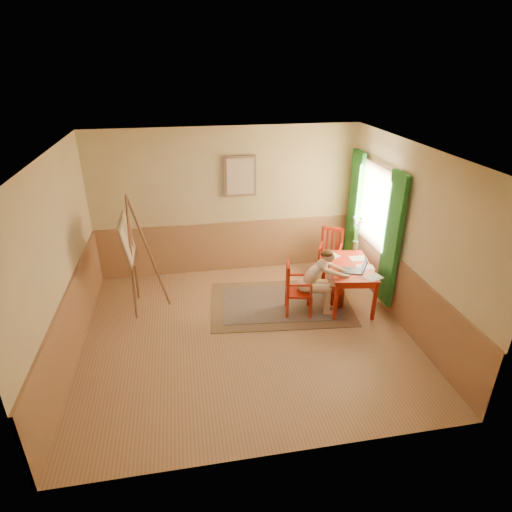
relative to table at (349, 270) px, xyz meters
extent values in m
cube|color=tan|center=(-1.86, -0.60, -0.64)|extent=(5.00, 4.50, 0.02)
cube|color=white|center=(-1.86, -0.60, 2.18)|extent=(5.00, 4.50, 0.02)
cube|color=#D2B580|center=(-1.86, 1.66, 0.77)|extent=(5.00, 0.02, 2.80)
cube|color=#D2B580|center=(-1.86, -2.86, 0.77)|extent=(5.00, 0.02, 2.80)
cube|color=#D2B580|center=(-4.37, -0.60, 0.77)|extent=(0.02, 4.50, 2.80)
cube|color=#D2B580|center=(0.65, -0.60, 0.77)|extent=(0.02, 4.50, 2.80)
cube|color=tan|center=(-1.86, 1.63, -0.13)|extent=(5.00, 0.04, 1.00)
cube|color=tan|center=(-4.34, -0.60, -0.13)|extent=(0.04, 4.50, 1.00)
cube|color=tan|center=(0.62, -0.60, -0.13)|extent=(0.04, 4.50, 1.00)
cube|color=white|center=(0.61, 0.50, 0.92)|extent=(0.02, 1.00, 1.30)
cube|color=#8F6C50|center=(0.59, 0.50, 0.92)|extent=(0.03, 1.12, 1.42)
cube|color=#32873D|center=(0.54, -0.28, 0.62)|extent=(0.08, 0.45, 2.20)
cube|color=#32873D|center=(0.54, 1.28, 0.62)|extent=(0.08, 0.45, 2.20)
cube|color=#8F6C50|center=(-1.61, 1.61, 1.27)|extent=(0.60, 0.04, 0.76)
cube|color=beige|center=(-1.61, 1.58, 1.27)|extent=(0.50, 0.02, 0.66)
cube|color=#8C7251|center=(-1.14, 0.14, -0.62)|extent=(2.55, 1.83, 0.01)
cube|color=#1B1533|center=(-1.14, 0.14, -0.62)|extent=(2.11, 1.40, 0.01)
cube|color=#B12512|center=(0.00, 0.00, 0.07)|extent=(0.89, 1.29, 0.04)
cube|color=#B12512|center=(0.00, 0.00, 0.00)|extent=(0.78, 1.18, 0.10)
cube|color=#B12512|center=(-0.39, -0.50, -0.29)|extent=(0.06, 0.06, 0.68)
cube|color=#B12512|center=(0.23, -0.59, -0.29)|extent=(0.06, 0.06, 0.68)
cube|color=#B12512|center=(-0.23, 0.59, -0.29)|extent=(0.06, 0.06, 0.68)
cube|color=#B12512|center=(0.39, 0.50, -0.29)|extent=(0.06, 0.06, 0.68)
cube|color=#B12512|center=(-0.91, -0.17, -0.24)|extent=(0.49, 0.48, 0.04)
cube|color=#B12512|center=(-1.13, -0.30, -0.44)|extent=(0.05, 0.05, 0.37)
cube|color=#B12512|center=(-0.77, -0.38, -0.44)|extent=(0.05, 0.05, 0.37)
cube|color=#B12512|center=(-1.06, 0.05, -0.44)|extent=(0.05, 0.05, 0.37)
cube|color=#B12512|center=(-0.69, -0.03, -0.44)|extent=(0.05, 0.05, 0.37)
cube|color=#B12512|center=(-1.13, -0.30, 0.03)|extent=(0.05, 0.05, 0.50)
cube|color=#B12512|center=(-1.06, 0.05, 0.03)|extent=(0.05, 0.05, 0.50)
cube|color=#B12512|center=(-1.10, -0.13, 0.26)|extent=(0.13, 0.40, 0.06)
cube|color=#B12512|center=(-1.12, -0.22, 0.02)|extent=(0.04, 0.05, 0.41)
cube|color=#B12512|center=(-1.10, -0.13, 0.02)|extent=(0.04, 0.05, 0.41)
cube|color=#B12512|center=(-1.08, -0.04, 0.02)|extent=(0.04, 0.05, 0.41)
cube|color=#B12512|center=(-0.95, -0.34, -0.02)|extent=(0.38, 0.11, 0.03)
cube|color=#B12512|center=(-0.77, -0.38, -0.12)|extent=(0.04, 0.04, 0.20)
cube|color=#B12512|center=(-0.88, 0.01, -0.02)|extent=(0.38, 0.11, 0.03)
cube|color=#B12512|center=(-0.70, -0.03, -0.12)|extent=(0.04, 0.04, 0.20)
cube|color=#B12512|center=(0.01, 0.95, -0.22)|extent=(0.57, 0.58, 0.04)
cube|color=#B12512|center=(-0.07, 1.21, -0.44)|extent=(0.06, 0.06, 0.39)
cube|color=#B12512|center=(-0.24, 0.85, -0.44)|extent=(0.06, 0.06, 0.39)
cube|color=#B12512|center=(0.26, 1.05, -0.44)|extent=(0.06, 0.06, 0.39)
cube|color=#B12512|center=(0.10, 0.69, -0.44)|extent=(0.06, 0.06, 0.39)
cube|color=#B12512|center=(-0.07, 1.21, 0.06)|extent=(0.06, 0.06, 0.53)
cube|color=#B12512|center=(0.26, 1.05, 0.06)|extent=(0.06, 0.06, 0.53)
cube|color=#B12512|center=(0.10, 1.13, 0.30)|extent=(0.40, 0.22, 0.06)
cube|color=#B12512|center=(0.01, 1.17, 0.05)|extent=(0.05, 0.04, 0.43)
cube|color=#B12512|center=(0.10, 1.13, 0.05)|extent=(0.05, 0.04, 0.43)
cube|color=#B12512|center=(0.18, 1.09, 0.05)|extent=(0.05, 0.04, 0.43)
cube|color=#B12512|center=(-0.16, 1.03, 0.01)|extent=(0.20, 0.37, 0.03)
cube|color=#B12512|center=(-0.24, 0.86, -0.09)|extent=(0.05, 0.05, 0.21)
cube|color=#B12512|center=(0.18, 0.87, 0.01)|extent=(0.20, 0.37, 0.03)
cube|color=#B12512|center=(0.10, 0.70, -0.09)|extent=(0.05, 0.05, 0.21)
ellipsoid|color=beige|center=(-0.83, -0.17, -0.12)|extent=(0.32, 0.37, 0.21)
cylinder|color=beige|center=(-0.65, -0.29, -0.13)|extent=(0.42, 0.22, 0.14)
cylinder|color=beige|center=(-0.62, -0.13, -0.13)|extent=(0.42, 0.22, 0.14)
cylinder|color=beige|center=(-0.47, -0.32, -0.37)|extent=(0.12, 0.12, 0.46)
cylinder|color=beige|center=(-0.43, -0.16, -0.37)|extent=(0.12, 0.12, 0.46)
cube|color=beige|center=(-0.41, -0.34, -0.60)|extent=(0.20, 0.12, 0.07)
cube|color=beige|center=(-0.38, -0.18, -0.60)|extent=(0.20, 0.12, 0.07)
ellipsoid|color=beige|center=(-0.69, -0.20, 0.08)|extent=(0.49, 0.35, 0.48)
ellipsoid|color=beige|center=(-0.56, -0.22, 0.26)|extent=(0.23, 0.30, 0.16)
sphere|color=beige|center=(-0.47, -0.24, 0.40)|extent=(0.21, 0.21, 0.18)
ellipsoid|color=#4D2F17|center=(-0.48, -0.24, 0.46)|extent=(0.20, 0.21, 0.13)
sphere|color=#4D2F17|center=(-0.55, -0.22, 0.45)|extent=(0.11, 0.11, 0.10)
cylinder|color=beige|center=(-0.50, -0.37, 0.21)|extent=(0.22, 0.14, 0.14)
cylinder|color=beige|center=(-0.30, -0.39, 0.13)|extent=(0.27, 0.08, 0.16)
sphere|color=beige|center=(-0.42, -0.40, 0.18)|extent=(0.10, 0.10, 0.08)
sphere|color=beige|center=(-0.18, -0.39, 0.08)|extent=(0.08, 0.08, 0.07)
cylinder|color=beige|center=(-0.45, -0.11, 0.21)|extent=(0.21, 0.10, 0.14)
cylinder|color=beige|center=(-0.25, -0.17, 0.13)|extent=(0.27, 0.17, 0.16)
sphere|color=beige|center=(-0.36, -0.12, 0.18)|extent=(0.10, 0.10, 0.08)
sphere|color=beige|center=(-0.14, -0.22, 0.08)|extent=(0.08, 0.08, 0.07)
cube|color=#1E2338|center=(-0.04, -0.22, 0.10)|extent=(0.37, 0.31, 0.02)
cube|color=#2D3342|center=(-0.04, -0.22, 0.10)|extent=(0.32, 0.25, 0.00)
cube|color=#1E2338|center=(0.14, -0.27, 0.21)|extent=(0.13, 0.24, 0.21)
cube|color=#99BFF2|center=(0.12, -0.27, 0.21)|extent=(0.10, 0.19, 0.17)
cube|color=white|center=(0.21, -0.48, 0.09)|extent=(0.33, 0.28, 0.00)
cube|color=white|center=(0.24, 0.22, 0.09)|extent=(0.29, 0.21, 0.00)
cube|color=white|center=(-0.18, 0.38, 0.09)|extent=(0.34, 0.30, 0.00)
cube|color=white|center=(0.23, -0.13, 0.09)|extent=(0.31, 0.24, 0.00)
cylinder|color=#3F724C|center=(0.33, 0.59, 0.17)|extent=(0.12, 0.12, 0.16)
cylinder|color=#3F7233|center=(0.32, 0.65, 0.44)|extent=(0.03, 0.14, 0.43)
sphere|color=#728CD8|center=(0.31, 0.72, 0.66)|extent=(0.08, 0.08, 0.06)
cylinder|color=#3F7233|center=(0.30, 0.56, 0.45)|extent=(0.08, 0.08, 0.45)
sphere|color=pink|center=(0.26, 0.52, 0.68)|extent=(0.06, 0.06, 0.04)
cylinder|color=#3F7233|center=(0.35, 0.60, 0.39)|extent=(0.04, 0.04, 0.33)
sphere|color=pink|center=(0.36, 0.62, 0.56)|extent=(0.07, 0.07, 0.05)
cylinder|color=#3F7233|center=(0.29, 0.54, 0.44)|extent=(0.10, 0.11, 0.42)
sphere|color=#728CD8|center=(0.24, 0.49, 0.64)|extent=(0.07, 0.07, 0.06)
cylinder|color=#3F7233|center=(0.38, 0.61, 0.41)|extent=(0.11, 0.06, 0.37)
sphere|color=pink|center=(0.43, 0.64, 0.60)|extent=(0.07, 0.07, 0.05)
cylinder|color=#3F7233|center=(0.36, 0.60, 0.42)|extent=(0.07, 0.04, 0.38)
sphere|color=pink|center=(0.39, 0.62, 0.61)|extent=(0.06, 0.06, 0.05)
cylinder|color=#3F7233|center=(0.38, 0.62, 0.44)|extent=(0.11, 0.08, 0.43)
sphere|color=#728CD8|center=(0.43, 0.66, 0.65)|extent=(0.06, 0.06, 0.05)
cylinder|color=#9F240F|center=(-0.23, -0.08, -0.48)|extent=(0.28, 0.28, 0.30)
cylinder|color=brown|center=(-3.55, 0.30, 0.37)|extent=(0.09, 0.37, 2.01)
cylinder|color=brown|center=(-3.55, 0.62, 0.37)|extent=(0.10, 0.37, 2.01)
cylinder|color=brown|center=(-3.28, 0.47, 0.37)|extent=(0.52, 0.05, 2.01)
cylinder|color=brown|center=(-3.58, 0.46, 0.29)|extent=(0.04, 0.56, 0.03)
cube|color=brown|center=(-3.51, 0.46, 0.29)|extent=(0.07, 0.61, 0.03)
cube|color=#8F6C50|center=(-3.60, 0.46, 0.64)|extent=(0.17, 0.89, 0.67)
cube|color=beige|center=(-3.58, 0.46, 0.64)|extent=(0.12, 0.80, 0.58)
camera|label=1|loc=(-2.68, -5.98, 3.28)|focal=29.72mm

